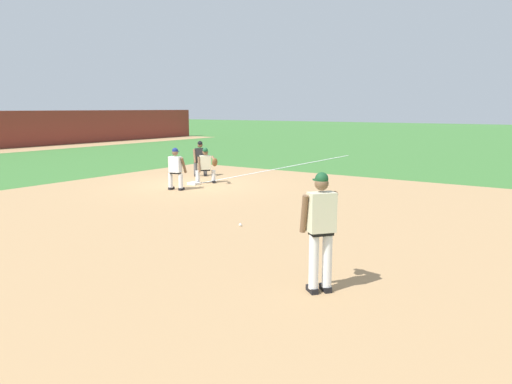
{
  "coord_description": "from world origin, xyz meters",
  "views": [
    {
      "loc": [
        -13.73,
        -12.14,
        2.8
      ],
      "look_at": [
        -5.01,
        -6.19,
        1.01
      ],
      "focal_mm": 35.0,
      "sensor_mm": 36.0,
      "label": 1
    }
  ],
  "objects_px": {
    "pitcher": "(321,225)",
    "umpire": "(200,157)",
    "baserunner": "(175,167)",
    "baseball": "(240,225)",
    "first_baseman": "(206,164)",
    "first_base_bag": "(194,183)"
  },
  "relations": [
    {
      "from": "pitcher",
      "to": "umpire",
      "type": "height_order",
      "value": "pitcher"
    },
    {
      "from": "baseball",
      "to": "pitcher",
      "type": "height_order",
      "value": "pitcher"
    },
    {
      "from": "baserunner",
      "to": "first_base_bag",
      "type": "bearing_deg",
      "value": 13.39
    },
    {
      "from": "pitcher",
      "to": "baserunner",
      "type": "bearing_deg",
      "value": 55.56
    },
    {
      "from": "baseball",
      "to": "first_baseman",
      "type": "distance_m",
      "value": 7.07
    },
    {
      "from": "first_base_bag",
      "to": "pitcher",
      "type": "distance_m",
      "value": 11.38
    },
    {
      "from": "first_base_bag",
      "to": "baserunner",
      "type": "height_order",
      "value": "baserunner"
    },
    {
      "from": "baseball",
      "to": "pitcher",
      "type": "bearing_deg",
      "value": -128.06
    },
    {
      "from": "first_baseman",
      "to": "umpire",
      "type": "xyz_separation_m",
      "value": [
        1.41,
        1.49,
        0.06
      ]
    },
    {
      "from": "pitcher",
      "to": "baseball",
      "type": "bearing_deg",
      "value": 51.94
    },
    {
      "from": "baserunner",
      "to": "umpire",
      "type": "xyz_separation_m",
      "value": [
        3.18,
        1.62,
        0.0
      ]
    },
    {
      "from": "baseball",
      "to": "first_baseman",
      "type": "bearing_deg",
      "value": 46.48
    },
    {
      "from": "first_base_bag",
      "to": "umpire",
      "type": "height_order",
      "value": "umpire"
    },
    {
      "from": "pitcher",
      "to": "baserunner",
      "type": "height_order",
      "value": "pitcher"
    },
    {
      "from": "pitcher",
      "to": "first_baseman",
      "type": "xyz_separation_m",
      "value": [
        7.61,
        8.63,
        -0.33
      ]
    },
    {
      "from": "baseball",
      "to": "umpire",
      "type": "relative_size",
      "value": 0.05
    },
    {
      "from": "baseball",
      "to": "first_baseman",
      "type": "xyz_separation_m",
      "value": [
        4.85,
        5.1,
        0.69
      ]
    },
    {
      "from": "baserunner",
      "to": "umpire",
      "type": "relative_size",
      "value": 1.0
    },
    {
      "from": "first_base_bag",
      "to": "pitcher",
      "type": "xyz_separation_m",
      "value": [
        -7.12,
        -8.82,
        1.01
      ]
    },
    {
      "from": "baseball",
      "to": "pitcher",
      "type": "xyz_separation_m",
      "value": [
        -2.77,
        -3.53,
        1.02
      ]
    },
    {
      "from": "first_baseman",
      "to": "umpire",
      "type": "distance_m",
      "value": 2.05
    },
    {
      "from": "pitcher",
      "to": "umpire",
      "type": "relative_size",
      "value": 1.27
    }
  ]
}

